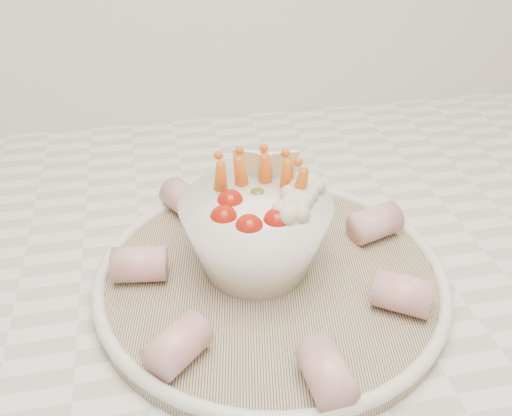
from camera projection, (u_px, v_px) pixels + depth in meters
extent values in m
cube|color=silver|center=(303.00, 247.00, 0.61)|extent=(2.04, 0.62, 0.04)
cylinder|color=navy|center=(271.00, 280.00, 0.53)|extent=(0.37, 0.37, 0.01)
torus|color=silver|center=(271.00, 273.00, 0.52)|extent=(0.32, 0.32, 0.01)
sphere|color=#A7170A|center=(224.00, 219.00, 0.48)|extent=(0.02, 0.02, 0.02)
sphere|color=#A7170A|center=(249.00, 228.00, 0.47)|extent=(0.02, 0.02, 0.02)
sphere|color=#A7170A|center=(277.00, 222.00, 0.47)|extent=(0.02, 0.02, 0.02)
sphere|color=#A7170A|center=(230.00, 203.00, 0.50)|extent=(0.02, 0.02, 0.02)
sphere|color=#476321|center=(257.00, 197.00, 0.51)|extent=(0.02, 0.02, 0.02)
cone|color=#D95D14|center=(241.00, 179.00, 0.51)|extent=(0.03, 0.03, 0.06)
cone|color=#D95D14|center=(265.00, 177.00, 0.52)|extent=(0.03, 0.03, 0.06)
cone|color=#D95D14|center=(287.00, 182.00, 0.51)|extent=(0.02, 0.03, 0.06)
cone|color=#D95D14|center=(221.00, 185.00, 0.51)|extent=(0.02, 0.03, 0.06)
cone|color=#D95D14|center=(299.00, 192.00, 0.50)|extent=(0.02, 0.03, 0.06)
sphere|color=beige|center=(299.00, 203.00, 0.49)|extent=(0.03, 0.03, 0.03)
sphere|color=beige|center=(292.00, 217.00, 0.48)|extent=(0.03, 0.03, 0.03)
sphere|color=beige|center=(307.00, 191.00, 0.51)|extent=(0.03, 0.03, 0.03)
cube|color=#F6F0BF|center=(254.00, 169.00, 0.53)|extent=(0.04, 0.03, 0.04)
cube|color=#F6F0BF|center=(278.00, 170.00, 0.53)|extent=(0.04, 0.01, 0.04)
cylinder|color=#B65362|center=(375.00, 223.00, 0.56)|extent=(0.05, 0.04, 0.03)
cylinder|color=#B65362|center=(288.00, 187.00, 0.62)|extent=(0.05, 0.06, 0.03)
cylinder|color=#B65362|center=(185.00, 200.00, 0.60)|extent=(0.05, 0.06, 0.03)
cylinder|color=#B65362|center=(140.00, 264.00, 0.51)|extent=(0.05, 0.04, 0.03)
cylinder|color=#B65362|center=(178.00, 345.00, 0.43)|extent=(0.06, 0.06, 0.03)
cylinder|color=#B65362|center=(327.00, 373.00, 0.41)|extent=(0.04, 0.05, 0.03)
cylinder|color=#B65362|center=(403.00, 294.00, 0.48)|extent=(0.06, 0.05, 0.03)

